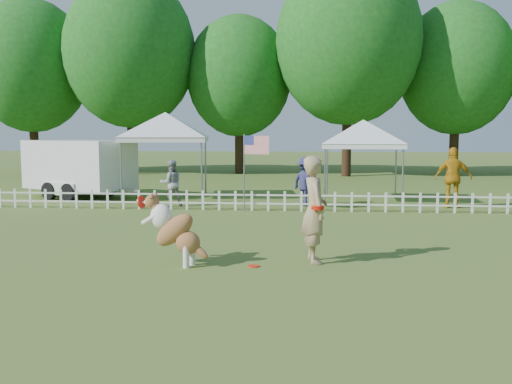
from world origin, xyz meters
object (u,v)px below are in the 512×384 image
flag_pole (244,173)px  frisbee_on_turf (254,266)px  canopy_tent_left (166,157)px  cargo_trailer (80,168)px  dog (176,230)px  spectator_b (305,182)px  spectator_c (453,178)px  canopy_tent_right (362,162)px  handler (314,209)px  spectator_a (171,183)px

flag_pole → frisbee_on_turf: bearing=-59.4°
canopy_tent_left → flag_pole: (3.15, -3.08, -0.34)m
cargo_trailer → flag_pole: bearing=-1.4°
dog → flag_pole: size_ratio=0.55×
cargo_trailer → spectator_b: 8.32m
flag_pole → spectator_c: flag_pole is taller
spectator_c → cargo_trailer: bearing=-3.5°
canopy_tent_left → spectator_c: 9.74m
dog → spectator_c: size_ratio=0.67×
canopy_tent_right → flag_pole: bearing=-141.4°
dog → frisbee_on_turf: (1.40, 0.02, -0.63)m
handler → spectator_c: handler is taller
frisbee_on_turf → spectator_b: (0.87, 8.50, 0.78)m
dog → spectator_b: size_ratio=0.81×
dog → handler: bearing=26.5°
handler → spectator_c: bearing=-40.9°
handler → spectator_b: handler is taller
canopy_tent_left → canopy_tent_right: canopy_tent_left is taller
spectator_b → spectator_c: spectator_c is taller
handler → frisbee_on_turf: (-1.07, -0.44, -0.97)m
spectator_a → spectator_b: (4.28, 0.50, 0.04)m
frisbee_on_turf → spectator_a: 8.73m
frisbee_on_turf → canopy_tent_left: (-4.10, 10.08, 1.49)m
frisbee_on_turf → spectator_c: (5.48, 8.40, 0.94)m
canopy_tent_left → canopy_tent_right: (6.88, -0.46, -0.14)m
dog → spectator_a: size_ratio=0.86×
handler → dog: handler is taller
handler → canopy_tent_left: size_ratio=0.65×
handler → canopy_tent_right: canopy_tent_right is taller
dog → flag_pole: 7.05m
cargo_trailer → flag_pole: flag_pole is taller
cargo_trailer → spectator_b: bearing=13.5°
dog → flag_pole: bearing=102.3°
dog → flag_pole: (0.44, 7.02, 0.52)m
frisbee_on_turf → canopy_tent_left: 10.99m
spectator_c → handler: bearing=64.9°
frisbee_on_turf → spectator_a: size_ratio=0.14×
flag_pole → spectator_a: (-2.47, 0.99, -0.42)m
dog → cargo_trailer: bearing=136.3°
dog → cargo_trailer: (-5.90, 10.09, 0.43)m
handler → cargo_trailer: 12.76m
handler → canopy_tent_right: 9.35m
spectator_a → spectator_b: bearing=162.4°
dog → canopy_tent_left: size_ratio=0.42×
canopy_tent_left → spectator_b: canopy_tent_left is taller
canopy_tent_left → spectator_a: canopy_tent_left is taller
handler → dog: size_ratio=1.53×
frisbee_on_turf → cargo_trailer: (-7.30, 10.07, 1.05)m
frisbee_on_turf → spectator_b: 8.58m
canopy_tent_right → flag_pole: 4.57m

